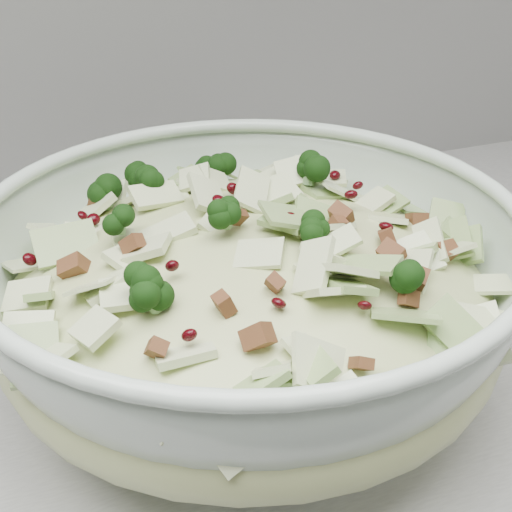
{
  "coord_description": "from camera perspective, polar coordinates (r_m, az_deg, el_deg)",
  "views": [
    {
      "loc": [
        0.31,
        1.2,
        1.26
      ],
      "look_at": [
        0.47,
        1.61,
        1.01
      ],
      "focal_mm": 50.0,
      "sensor_mm": 36.0,
      "label": 1
    }
  ],
  "objects": [
    {
      "name": "mixing_bowl",
      "position": [
        0.51,
        -0.54,
        -3.68
      ],
      "size": [
        0.44,
        0.44,
        0.15
      ],
      "rotation": [
        0.0,
        0.0,
        0.16
      ],
      "color": "silver",
      "rests_on": "counter"
    },
    {
      "name": "salad",
      "position": [
        0.5,
        -0.55,
        -1.31
      ],
      "size": [
        0.36,
        0.36,
        0.15
      ],
      "rotation": [
        0.0,
        0.0,
        0.01
      ],
      "color": "#C5CB8A",
      "rests_on": "mixing_bowl"
    }
  ]
}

